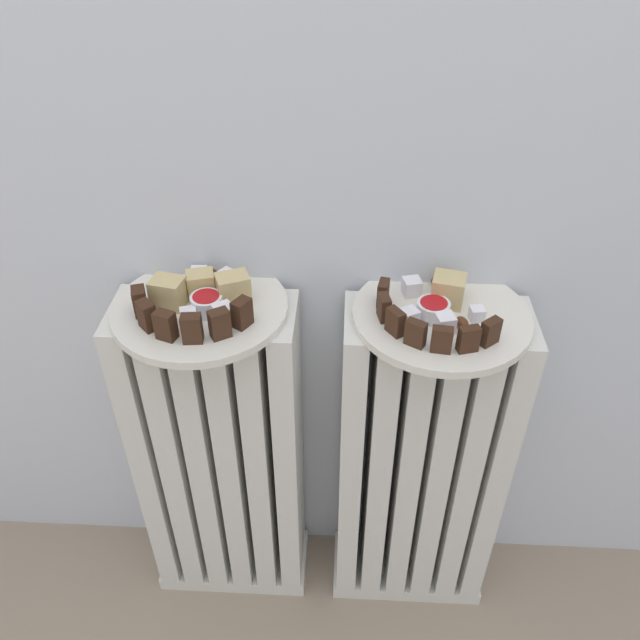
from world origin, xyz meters
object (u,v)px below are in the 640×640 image
object	(u,v)px
plate_right	(441,316)
jam_bowl_right	(433,309)
jam_bowl_left	(207,303)
plate_left	(201,308)
fork	(187,289)
radiator_left	(222,461)
radiator_right	(419,469)

from	to	relation	value
plate_right	jam_bowl_right	distance (m)	0.03
jam_bowl_left	jam_bowl_right	bearing A→B (deg)	0.66
plate_left	fork	xyz separation A→B (m)	(-0.03, 0.04, 0.01)
plate_right	jam_bowl_right	xyz separation A→B (m)	(-0.01, -0.01, 0.02)
jam_bowl_left	fork	distance (m)	0.07
radiator_left	plate_right	world-z (taller)	plate_right
radiator_left	plate_right	xyz separation A→B (m)	(0.34, -0.00, 0.33)
fork	plate_right	bearing A→B (deg)	-5.76
radiator_left	jam_bowl_left	bearing A→B (deg)	-46.12
plate_right	fork	size ratio (longest dim) A/B	2.90
plate_right	jam_bowl_left	bearing A→B (deg)	-177.50
plate_left	jam_bowl_right	size ratio (longest dim) A/B	5.47
fork	radiator_right	bearing A→B (deg)	-5.76
plate_left	jam_bowl_left	world-z (taller)	jam_bowl_left
radiator_left	radiator_right	distance (m)	0.34
radiator_left	fork	xyz separation A→B (m)	(-0.03, 0.04, 0.34)
radiator_right	jam_bowl_left	distance (m)	0.48
plate_left	fork	bearing A→B (deg)	126.00
plate_left	jam_bowl_left	xyz separation A→B (m)	(0.01, -0.01, 0.02)
jam_bowl_right	radiator_right	bearing A→B (deg)	36.68
plate_left	jam_bowl_left	distance (m)	0.03
plate_right	jam_bowl_left	xyz separation A→B (m)	(-0.32, -0.01, 0.02)
radiator_right	jam_bowl_left	bearing A→B (deg)	-177.50
radiator_left	plate_left	distance (m)	0.33
jam_bowl_left	radiator_right	bearing A→B (deg)	2.50
jam_bowl_right	plate_left	bearing A→B (deg)	178.13
plate_left	jam_bowl_right	world-z (taller)	jam_bowl_right
plate_right	jam_bowl_left	distance (m)	0.33
plate_left	fork	size ratio (longest dim) A/B	2.90
radiator_left	fork	size ratio (longest dim) A/B	7.46
radiator_right	plate_left	bearing A→B (deg)	-180.00
jam_bowl_left	jam_bowl_right	distance (m)	0.31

